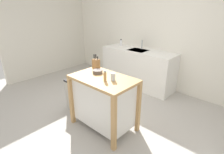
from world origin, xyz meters
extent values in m
plane|color=#ADA8A0|center=(0.00, 0.00, 0.00)|extent=(6.68, 6.68, 0.00)
cube|color=silver|center=(0.00, 2.02, 1.30)|extent=(5.68, 0.10, 2.60)
cube|color=silver|center=(-2.84, 0.71, 1.30)|extent=(0.10, 2.62, 2.60)
cube|color=tan|center=(0.22, -0.11, 0.87)|extent=(1.01, 0.63, 0.04)
cube|color=white|center=(0.22, -0.11, 0.47)|extent=(0.91, 0.53, 0.75)
cube|color=tan|center=(-0.26, -0.40, 0.42)|extent=(0.06, 0.06, 0.85)
cube|color=tan|center=(0.70, -0.40, 0.42)|extent=(0.06, 0.06, 0.85)
cube|color=tan|center=(-0.26, 0.18, 0.42)|extent=(0.06, 0.06, 0.85)
cube|color=tan|center=(0.70, 0.18, 0.42)|extent=(0.06, 0.06, 0.85)
cube|color=#9E7042|center=(-0.17, 0.11, 0.97)|extent=(0.11, 0.09, 0.17)
cylinder|color=black|center=(-0.21, 0.11, 1.10)|extent=(0.02, 0.02, 0.08)
cylinder|color=black|center=(-0.17, 0.11, 1.10)|extent=(0.02, 0.02, 0.08)
cylinder|color=black|center=(-0.12, 0.11, 1.09)|extent=(0.02, 0.02, 0.06)
cylinder|color=#564C47|center=(0.02, -0.04, 0.92)|extent=(0.16, 0.16, 0.06)
cylinder|color=#342D2A|center=(0.02, -0.04, 0.94)|extent=(0.13, 0.13, 0.01)
cylinder|color=silver|center=(0.41, -0.09, 0.95)|extent=(0.07, 0.07, 0.12)
cylinder|color=tan|center=(0.33, -0.19, 0.96)|extent=(0.04, 0.04, 0.14)
sphere|color=#99999E|center=(0.33, -0.19, 1.04)|extent=(0.03, 0.03, 0.03)
cube|color=#B7B2A8|center=(-0.53, -0.10, 0.30)|extent=(0.34, 0.26, 0.60)
cube|color=black|center=(-0.53, -0.10, 0.61)|extent=(0.36, 0.28, 0.03)
cube|color=white|center=(-0.36, 1.67, 0.46)|extent=(1.85, 0.60, 0.92)
cube|color=silver|center=(-0.36, 1.65, 0.90)|extent=(0.44, 0.36, 0.03)
cylinder|color=#B7BCC1|center=(-0.36, 1.81, 1.03)|extent=(0.02, 0.02, 0.22)
cylinder|color=white|center=(-0.97, 1.75, 0.99)|extent=(0.06, 0.06, 0.15)
cylinder|color=black|center=(-0.97, 1.75, 1.08)|extent=(0.03, 0.03, 0.02)
camera|label=1|loc=(2.00, -1.86, 1.90)|focal=28.41mm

